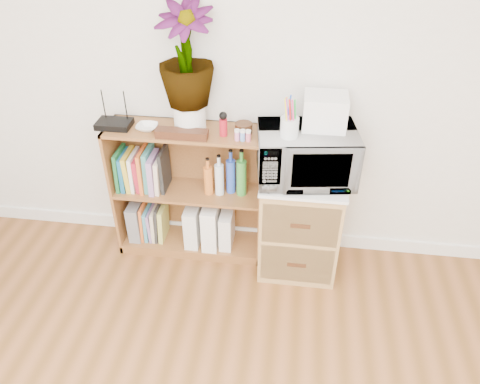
# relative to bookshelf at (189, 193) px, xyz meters

# --- Properties ---
(skirting_board) EXTENTS (4.00, 0.02, 0.10)m
(skirting_board) POSITION_rel_bookshelf_xyz_m (0.35, 0.14, -0.42)
(skirting_board) COLOR white
(skirting_board) RESTS_ON ground
(bookshelf) EXTENTS (1.00, 0.30, 0.95)m
(bookshelf) POSITION_rel_bookshelf_xyz_m (0.00, 0.00, 0.00)
(bookshelf) COLOR brown
(bookshelf) RESTS_ON ground
(wicker_unit) EXTENTS (0.50, 0.45, 0.70)m
(wicker_unit) POSITION_rel_bookshelf_xyz_m (0.75, -0.08, -0.12)
(wicker_unit) COLOR #9E7542
(wicker_unit) RESTS_ON ground
(microwave) EXTENTS (0.62, 0.47, 0.32)m
(microwave) POSITION_rel_bookshelf_xyz_m (0.75, -0.08, 0.40)
(microwave) COLOR silver
(microwave) RESTS_ON wicker_unit
(pen_cup) EXTENTS (0.10, 0.10, 0.11)m
(pen_cup) POSITION_rel_bookshelf_xyz_m (0.64, -0.16, 0.62)
(pen_cup) COLOR silver
(pen_cup) RESTS_ON microwave
(small_appliance) EXTENTS (0.25, 0.20, 0.19)m
(small_appliance) POSITION_rel_bookshelf_xyz_m (0.83, -0.02, 0.66)
(small_appliance) COLOR white
(small_appliance) RESTS_ON microwave
(router) EXTENTS (0.21, 0.14, 0.04)m
(router) POSITION_rel_bookshelf_xyz_m (-0.44, -0.02, 0.49)
(router) COLOR black
(router) RESTS_ON bookshelf
(white_bowl) EXTENTS (0.13, 0.13, 0.03)m
(white_bowl) POSITION_rel_bookshelf_xyz_m (-0.23, -0.03, 0.49)
(white_bowl) COLOR white
(white_bowl) RESTS_ON bookshelf
(plant_pot) EXTENTS (0.19, 0.19, 0.16)m
(plant_pot) POSITION_rel_bookshelf_xyz_m (0.03, 0.02, 0.56)
(plant_pot) COLOR white
(plant_pot) RESTS_ON bookshelf
(potted_plant) EXTENTS (0.33, 0.33, 0.59)m
(potted_plant) POSITION_rel_bookshelf_xyz_m (0.03, 0.02, 0.93)
(potted_plant) COLOR #28652A
(potted_plant) RESTS_ON plant_pot
(trinket_box) EXTENTS (0.31, 0.08, 0.05)m
(trinket_box) POSITION_rel_bookshelf_xyz_m (0.01, -0.10, 0.50)
(trinket_box) COLOR #361D0E
(trinket_box) RESTS_ON bookshelf
(kokeshi_doll) EXTENTS (0.05, 0.05, 0.11)m
(kokeshi_doll) POSITION_rel_bookshelf_xyz_m (0.25, -0.04, 0.53)
(kokeshi_doll) COLOR #AF1523
(kokeshi_doll) RESTS_ON bookshelf
(wooden_bowl) EXTENTS (0.11, 0.11, 0.06)m
(wooden_bowl) POSITION_rel_bookshelf_xyz_m (0.37, 0.01, 0.51)
(wooden_bowl) COLOR #35200E
(wooden_bowl) RESTS_ON bookshelf
(paint_jars) EXTENTS (0.11, 0.04, 0.06)m
(paint_jars) POSITION_rel_bookshelf_xyz_m (0.37, -0.09, 0.50)
(paint_jars) COLOR pink
(paint_jars) RESTS_ON bookshelf
(file_box) EXTENTS (0.08, 0.22, 0.28)m
(file_box) POSITION_rel_bookshelf_xyz_m (-0.40, 0.00, -0.27)
(file_box) COLOR slate
(file_box) RESTS_ON bookshelf
(magazine_holder_left) EXTENTS (0.09, 0.24, 0.30)m
(magazine_holder_left) POSITION_rel_bookshelf_xyz_m (0.02, -0.01, -0.26)
(magazine_holder_left) COLOR silver
(magazine_holder_left) RESTS_ON bookshelf
(magazine_holder_mid) EXTENTS (0.10, 0.26, 0.33)m
(magazine_holder_mid) POSITION_rel_bookshelf_xyz_m (0.15, -0.01, -0.24)
(magazine_holder_mid) COLOR white
(magazine_holder_mid) RESTS_ON bookshelf
(magazine_holder_right) EXTENTS (0.08, 0.21, 0.27)m
(magazine_holder_right) POSITION_rel_bookshelf_xyz_m (0.25, -0.01, -0.27)
(magazine_holder_right) COLOR white
(magazine_holder_right) RESTS_ON bookshelf
(cookbooks) EXTENTS (0.32, 0.20, 0.29)m
(cookbooks) POSITION_rel_bookshelf_xyz_m (-0.30, 0.00, 0.16)
(cookbooks) COLOR #1A6332
(cookbooks) RESTS_ON bookshelf
(liquor_bottles) EXTENTS (0.28, 0.07, 0.32)m
(liquor_bottles) POSITION_rel_bookshelf_xyz_m (0.26, 0.00, 0.17)
(liquor_bottles) COLOR orange
(liquor_bottles) RESTS_ON bookshelf
(lower_books) EXTENTS (0.17, 0.19, 0.29)m
(lower_books) POSITION_rel_bookshelf_xyz_m (-0.27, 0.00, -0.28)
(lower_books) COLOR orange
(lower_books) RESTS_ON bookshelf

